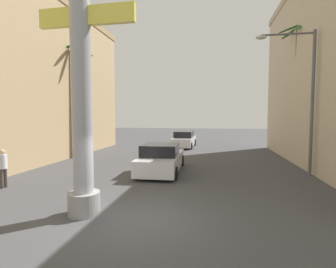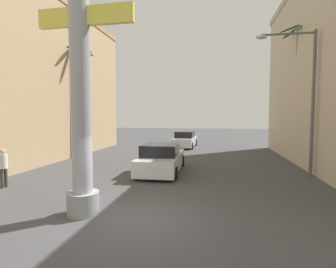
% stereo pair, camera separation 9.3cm
% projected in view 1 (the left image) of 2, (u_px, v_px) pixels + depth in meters
% --- Properties ---
extents(ground_plane, '(92.98, 92.98, 0.00)m').
position_uv_depth(ground_plane, '(180.00, 162.00, 17.49)').
color(ground_plane, '#424244').
extents(neon_sign_pole, '(3.40, 0.98, 11.73)m').
position_uv_depth(neon_sign_pole, '(80.00, 16.00, 7.76)').
color(neon_sign_pole, '#9E9EA3').
rests_on(neon_sign_pole, ground).
extents(street_lamp, '(2.91, 0.28, 7.32)m').
position_uv_depth(street_lamp, '(303.00, 88.00, 13.17)').
color(street_lamp, '#59595E').
rests_on(street_lamp, ground).
extents(car_lead, '(2.24, 5.16, 1.56)m').
position_uv_depth(car_lead, '(161.00, 159.00, 14.34)').
color(car_lead, black).
rests_on(car_lead, ground).
extents(car_far, '(2.09, 4.72, 1.56)m').
position_uv_depth(car_far, '(184.00, 140.00, 25.73)').
color(car_far, black).
rests_on(car_far, ground).
extents(palm_tree_mid_left, '(2.95, 2.76, 8.25)m').
position_uv_depth(palm_tree_mid_left, '(76.00, 87.00, 19.03)').
color(palm_tree_mid_left, brown).
rests_on(palm_tree_mid_left, ground).
extents(palm_tree_mid_right, '(3.31, 2.96, 8.99)m').
position_uv_depth(palm_tree_mid_right, '(299.00, 78.00, 16.84)').
color(palm_tree_mid_right, brown).
rests_on(palm_tree_mid_right, ground).
extents(pedestrian_curb_left, '(0.36, 0.36, 1.65)m').
position_uv_depth(pedestrian_curb_left, '(3.00, 166.00, 11.11)').
color(pedestrian_curb_left, '#3F3833').
rests_on(pedestrian_curb_left, ground).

